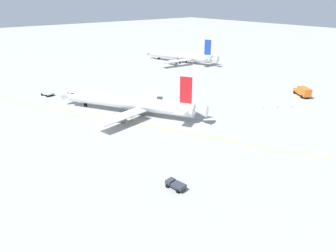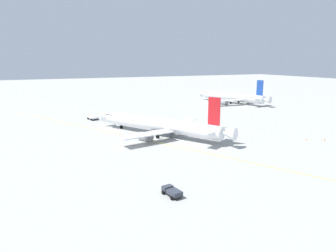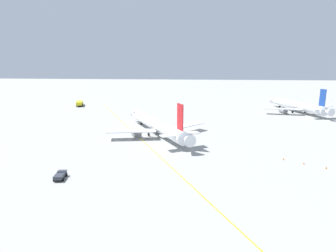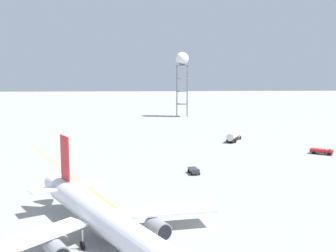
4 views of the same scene
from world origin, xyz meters
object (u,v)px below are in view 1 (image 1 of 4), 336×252
(pushback_tug_truck, at_px, (47,93))
(safety_cone_near, at_px, (263,107))
(airliner_secondary, at_px, (181,56))
(safety_cone_far, at_px, (292,106))
(catering_truck_truck, at_px, (303,92))
(baggage_truck_truck, at_px, (176,185))
(safety_cone_mid, at_px, (277,107))
(airliner_main, at_px, (130,103))

(pushback_tug_truck, xyz_separation_m, safety_cone_near, (-52.84, -45.41, -0.53))
(airliner_secondary, distance_m, safety_cone_far, 73.99)
(airliner_secondary, height_order, catering_truck_truck, airliner_secondary)
(pushback_tug_truck, xyz_separation_m, safety_cone_far, (-57.71, -52.86, -0.53))
(baggage_truck_truck, bearing_deg, safety_cone_far, -88.12)
(safety_cone_near, relative_size, safety_cone_far, 1.00)
(catering_truck_truck, xyz_separation_m, safety_cone_mid, (-1.29, 16.26, -1.38))
(baggage_truck_truck, height_order, safety_cone_mid, baggage_truck_truck)
(airliner_main, xyz_separation_m, safety_cone_near, (-21.14, -32.82, -2.63))
(airliner_main, xyz_separation_m, baggage_truck_truck, (-36.61, 14.07, -2.20))
(baggage_truck_truck, distance_m, safety_cone_mid, 52.25)
(catering_truck_truck, distance_m, safety_cone_near, 20.03)
(airliner_secondary, relative_size, safety_cone_far, 71.29)
(baggage_truck_truck, distance_m, safety_cone_near, 49.38)
(airliner_main, distance_m, pushback_tug_truck, 34.18)
(baggage_truck_truck, xyz_separation_m, safety_cone_far, (10.61, -54.34, -0.43))
(airliner_main, distance_m, safety_cone_far, 48.01)
(airliner_secondary, relative_size, safety_cone_mid, 71.29)
(catering_truck_truck, relative_size, safety_cone_near, 14.06)
(baggage_truck_truck, height_order, safety_cone_far, baggage_truck_truck)
(airliner_main, distance_m, baggage_truck_truck, 39.29)
(catering_truck_truck, bearing_deg, safety_cone_mid, 128.12)
(safety_cone_mid, height_order, safety_cone_far, same)
(pushback_tug_truck, bearing_deg, baggage_truck_truck, -16.82)
(safety_cone_near, height_order, safety_cone_mid, same)
(baggage_truck_truck, height_order, pushback_tug_truck, pushback_tug_truck)
(baggage_truck_truck, xyz_separation_m, safety_cone_near, (15.47, -46.89, -0.43))
(airliner_secondary, xyz_separation_m, catering_truck_truck, (-67.89, 5.83, -1.30))
(airliner_main, height_order, safety_cone_mid, airliner_main)
(catering_truck_truck, relative_size, safety_cone_far, 14.06)
(airliner_secondary, bearing_deg, safety_cone_mid, 144.49)
(airliner_main, bearing_deg, safety_cone_mid, -152.65)
(safety_cone_mid, bearing_deg, baggage_truck_truck, 104.48)
(safety_cone_mid, relative_size, safety_cone_far, 1.00)
(airliner_secondary, xyz_separation_m, safety_cone_far, (-71.64, 18.33, -2.69))
(safety_cone_mid, bearing_deg, safety_cone_far, -123.15)
(airliner_secondary, height_order, baggage_truck_truck, airliner_secondary)
(catering_truck_truck, bearing_deg, baggage_truck_truck, 135.70)
(airliner_main, relative_size, safety_cone_far, 73.45)
(pushback_tug_truck, height_order, catering_truck_truck, catering_truck_truck)
(baggage_truck_truck, height_order, catering_truck_truck, catering_truck_truck)
(airliner_main, bearing_deg, safety_cone_far, -152.68)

